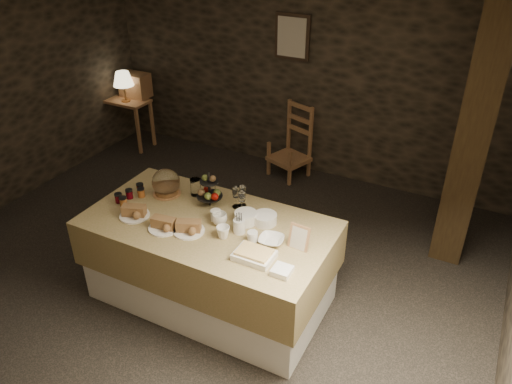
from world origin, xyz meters
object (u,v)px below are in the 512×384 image
at_px(buffet_table, 210,255).
at_px(wine_rack, 135,85).
at_px(chair, 291,144).
at_px(fruit_stand, 210,192).
at_px(table_lamp, 123,79).
at_px(console_table, 127,108).
at_px(timber_column, 473,140).

xyz_separation_m(buffet_table, wine_rack, (-2.77, 2.44, 0.40)).
xyz_separation_m(chair, fruit_stand, (0.21, -2.31, 0.54)).
xyz_separation_m(table_lamp, fruit_stand, (2.64, -1.97, -0.07)).
bearing_deg(buffet_table, wine_rack, 138.53).
height_order(table_lamp, wine_rack, table_lamp).
bearing_deg(chair, buffet_table, -62.43).
xyz_separation_m(wine_rack, fruit_stand, (2.64, -2.20, 0.08)).
bearing_deg(console_table, table_lamp, -45.00).
height_order(chair, timber_column, timber_column).
bearing_deg(fruit_stand, buffet_table, -62.61).
distance_m(table_lamp, chair, 2.52).
height_order(table_lamp, chair, table_lamp).
xyz_separation_m(timber_column, fruit_stand, (-1.95, -1.44, -0.33)).
bearing_deg(chair, console_table, -153.36).
xyz_separation_m(chair, timber_column, (2.16, -0.86, 0.87)).
relative_size(buffet_table, chair, 2.82).
relative_size(chair, fruit_stand, 2.28).
bearing_deg(table_lamp, chair, 7.92).
bearing_deg(chair, wine_rack, -157.45).
relative_size(wine_rack, chair, 0.56).
bearing_deg(wine_rack, timber_column, -9.35).
relative_size(table_lamp, chair, 0.57).
bearing_deg(console_table, timber_column, -7.07).
bearing_deg(fruit_stand, console_table, 143.11).
bearing_deg(buffet_table, chair, 97.56).
height_order(chair, fruit_stand, fruit_stand).
height_order(wine_rack, timber_column, timber_column).
distance_m(table_lamp, fruit_stand, 3.29).
bearing_deg(table_lamp, console_table, 135.00).
bearing_deg(buffet_table, fruit_stand, 117.39).
xyz_separation_m(wine_rack, timber_column, (4.59, -0.76, 0.42)).
distance_m(console_table, table_lamp, 0.46).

